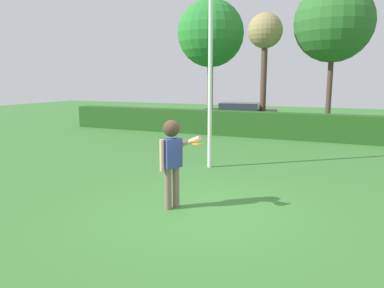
{
  "coord_description": "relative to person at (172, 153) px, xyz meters",
  "views": [
    {
      "loc": [
        2.59,
        -6.26,
        2.54
      ],
      "look_at": [
        -0.6,
        0.99,
        1.15
      ],
      "focal_mm": 33.99,
      "sensor_mm": 36.0,
      "label": 1
    }
  ],
  "objects": [
    {
      "name": "ground_plane",
      "position": [
        0.59,
        0.02,
        -1.14
      ],
      "size": [
        60.0,
        60.0,
        0.0
      ],
      "primitive_type": "plane",
      "color": "#3B7733"
    },
    {
      "name": "person",
      "position": [
        0.0,
        0.0,
        0.0
      ],
      "size": [
        0.83,
        0.52,
        1.79
      ],
      "color": "#7B6156",
      "rests_on": "ground"
    },
    {
      "name": "frisbee",
      "position": [
        0.56,
        0.0,
        0.21
      ],
      "size": [
        0.23,
        0.23,
        0.05
      ],
      "color": "orange"
    },
    {
      "name": "lamppost",
      "position": [
        -0.57,
        3.58,
        1.83
      ],
      "size": [
        0.24,
        0.24,
        5.32
      ],
      "color": "silver",
      "rests_on": "ground"
    },
    {
      "name": "hedge_row",
      "position": [
        0.59,
        9.95,
        -0.57
      ],
      "size": [
        22.22,
        0.9,
        1.13
      ],
      "primitive_type": "cube",
      "color": "#23501B",
      "rests_on": "ground"
    },
    {
      "name": "parked_car_black",
      "position": [
        -2.81,
        14.29,
        -0.45
      ],
      "size": [
        4.39,
        2.26,
        1.25
      ],
      "color": "black",
      "rests_on": "ground"
    },
    {
      "name": "willow_tree",
      "position": [
        -5.14,
        15.56,
        4.24
      ],
      "size": [
        4.11,
        4.11,
        7.46
      ],
      "color": "brown",
      "rests_on": "ground"
    },
    {
      "name": "bare_elm_tree",
      "position": [
        -1.44,
        14.23,
        3.88
      ],
      "size": [
        1.9,
        1.9,
        6.17
      ],
      "color": "brown",
      "rests_on": "ground"
    },
    {
      "name": "maple_tree",
      "position": [
        1.98,
        15.27,
        4.41
      ],
      "size": [
        4.17,
        4.17,
        7.65
      ],
      "color": "#503832",
      "rests_on": "ground"
    }
  ]
}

